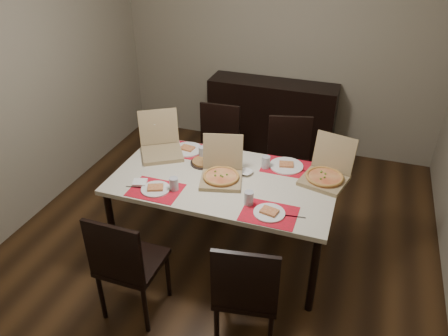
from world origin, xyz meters
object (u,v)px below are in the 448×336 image
(chair_near_left, at_px, (126,263))
(chair_far_left, at_px, (217,146))
(sideboard, at_px, (271,118))
(chair_far_right, at_px, (288,160))
(dining_table, at_px, (224,185))
(dip_bowl, at_px, (246,172))
(chair_near_right, at_px, (246,290))
(pizza_box_center, at_px, (222,173))
(soda_bottle, at_px, (155,133))

(chair_near_left, xyz_separation_m, chair_far_left, (0.02, 1.83, 0.00))
(sideboard, distance_m, chair_far_right, 1.13)
(chair_near_left, xyz_separation_m, chair_far_right, (0.79, 1.78, 0.00))
(chair_far_left, distance_m, chair_far_right, 0.77)
(dining_table, bearing_deg, sideboard, 91.64)
(dining_table, bearing_deg, chair_far_right, 66.97)
(dining_table, relative_size, dip_bowl, 15.94)
(chair_near_right, xyz_separation_m, chair_far_left, (-0.85, 1.80, 0.00))
(dining_table, distance_m, chair_near_left, 1.02)
(sideboard, bearing_deg, dining_table, -88.36)
(sideboard, xyz_separation_m, chair_far_right, (0.43, -1.05, 0.06))
(chair_far_left, xyz_separation_m, pizza_box_center, (0.38, -0.93, 0.29))
(dining_table, xyz_separation_m, chair_far_left, (-0.39, 0.92, -0.17))
(chair_near_right, bearing_deg, soda_bottle, 135.38)
(pizza_box_center, distance_m, soda_bottle, 0.86)
(soda_bottle, bearing_deg, dining_table, -24.22)
(pizza_box_center, bearing_deg, chair_near_right, -61.28)
(pizza_box_center, relative_size, dip_bowl, 3.83)
(chair_far_left, distance_m, pizza_box_center, 1.05)
(chair_near_right, bearing_deg, pizza_box_center, 118.72)
(sideboard, distance_m, dip_bowl, 1.83)
(sideboard, relative_size, chair_near_left, 1.61)
(chair_far_left, bearing_deg, soda_bottle, -125.43)
(dip_bowl, bearing_deg, chair_near_left, -118.46)
(chair_far_right, bearing_deg, dining_table, -113.03)
(chair_near_right, bearing_deg, dip_bowl, 107.17)
(chair_far_right, height_order, soda_bottle, soda_bottle)
(chair_near_right, bearing_deg, sideboard, 100.37)
(dining_table, relative_size, pizza_box_center, 4.16)
(chair_near_right, xyz_separation_m, chair_far_right, (-0.09, 1.75, 0.00))
(sideboard, distance_m, chair_near_left, 2.85)
(dip_bowl, bearing_deg, chair_far_left, 124.32)
(chair_near_left, bearing_deg, soda_bottle, 106.68)
(pizza_box_center, distance_m, dip_bowl, 0.22)
(sideboard, bearing_deg, soda_bottle, -115.33)
(chair_near_right, xyz_separation_m, soda_bottle, (-1.25, 1.24, 0.35))
(chair_near_right, xyz_separation_m, dip_bowl, (-0.31, 1.00, 0.25))
(soda_bottle, bearing_deg, pizza_box_center, -25.51)
(dining_table, distance_m, soda_bottle, 0.89)
(dining_table, distance_m, chair_far_right, 0.96)
(dining_table, distance_m, dip_bowl, 0.21)
(chair_near_right, height_order, chair_far_left, same)
(chair_far_right, relative_size, soda_bottle, 3.52)
(chair_far_right, bearing_deg, chair_far_left, 176.50)
(sideboard, height_order, soda_bottle, soda_bottle)
(dining_table, height_order, soda_bottle, soda_bottle)
(dining_table, height_order, chair_near_right, chair_near_right)
(pizza_box_center, bearing_deg, sideboard, 91.14)
(dining_table, xyz_separation_m, pizza_box_center, (-0.02, -0.01, 0.12))
(sideboard, bearing_deg, chair_far_right, -67.87)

